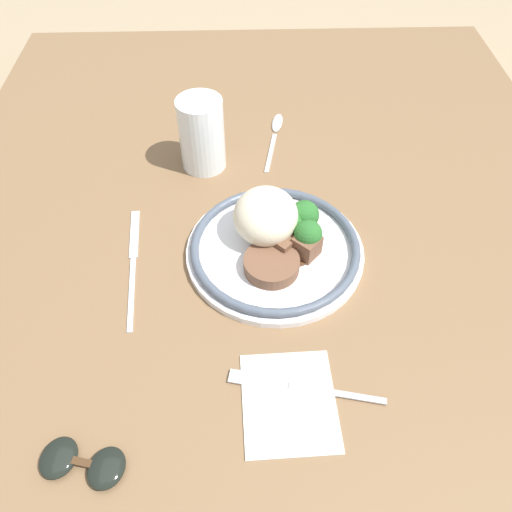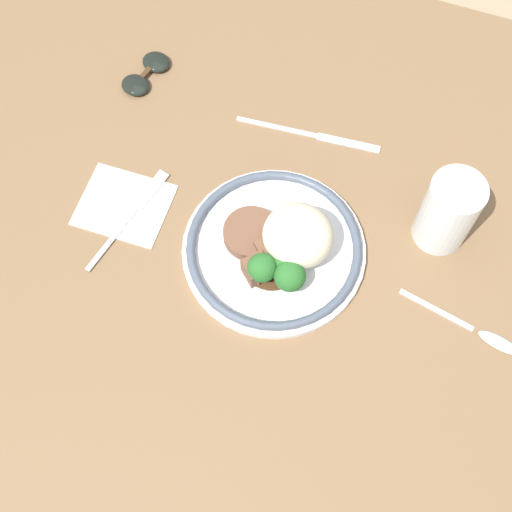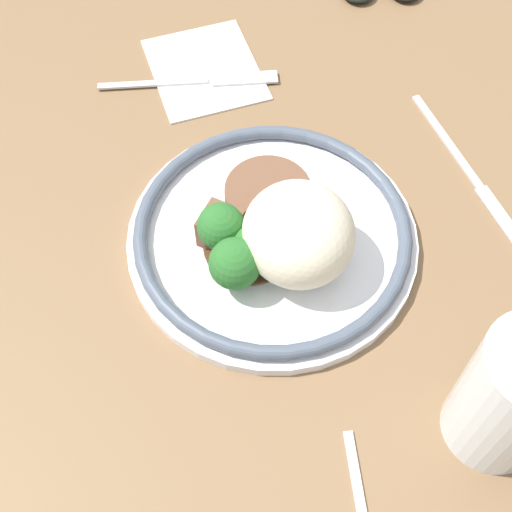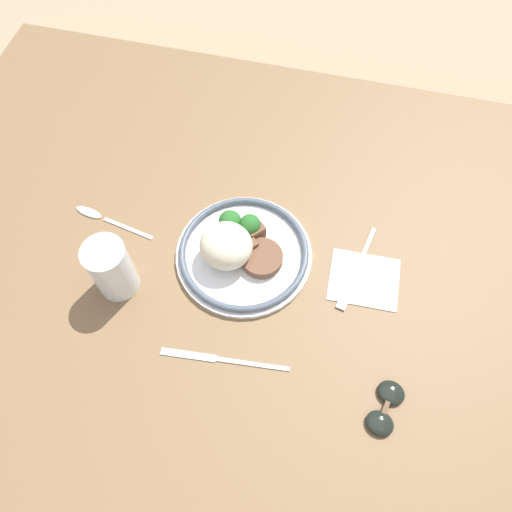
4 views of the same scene
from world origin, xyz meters
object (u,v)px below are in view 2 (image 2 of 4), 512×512
object	(u,v)px
fork	(135,210)
juice_glass	(447,214)
spoon	(483,334)
plate	(279,247)
knife	(313,135)
sunglasses	(146,73)

from	to	relation	value
fork	juice_glass	bearing A→B (deg)	-62.38
juice_glass	spoon	size ratio (longest dim) A/B	0.71
plate	knife	distance (m)	0.20
juice_glass	fork	size ratio (longest dim) A/B	0.67
plate	spoon	size ratio (longest dim) A/B	1.48
juice_glass	spoon	distance (m)	0.16
fork	spoon	xyz separation A→B (m)	(0.48, -0.01, -0.00)
plate	fork	size ratio (longest dim) A/B	1.39
juice_glass	sunglasses	size ratio (longest dim) A/B	1.21
fork	spoon	distance (m)	0.48
plate	fork	distance (m)	0.21
juice_glass	sunglasses	xyz separation A→B (m)	(-0.47, 0.11, -0.05)
juice_glass	spoon	world-z (taller)	juice_glass
spoon	knife	bearing A→B (deg)	155.00
plate	knife	world-z (taller)	plate
knife	juice_glass	bearing A→B (deg)	-28.85
knife	spoon	bearing A→B (deg)	-40.91
plate	juice_glass	world-z (taller)	juice_glass
knife	spoon	world-z (taller)	spoon
fork	plate	bearing A→B (deg)	-76.41
knife	sunglasses	size ratio (longest dim) A/B	2.19
plate	juice_glass	size ratio (longest dim) A/B	2.08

